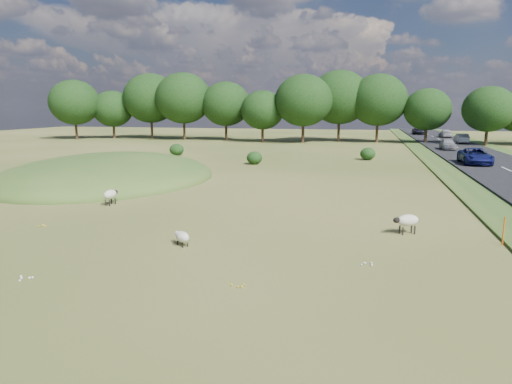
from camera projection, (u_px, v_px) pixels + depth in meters
ground at (276, 171)px, 41.17m from camera, size 160.00×160.00×0.00m
mound at (109, 179)px, 36.29m from camera, size 16.00×20.00×4.00m
road at (489, 163)px, 46.10m from camera, size 8.00×150.00×0.25m
treeline at (312, 101)px, 74.08m from camera, size 96.28×14.66×11.70m
shrubs at (261, 153)px, 49.99m from camera, size 23.73×8.21×1.38m
marker_post at (504, 231)px, 18.72m from camera, size 0.06×0.06×1.20m
sheep_0 at (182, 237)px, 18.75m from camera, size 0.99×0.93×0.60m
sheep_1 at (111, 194)px, 26.52m from camera, size 0.58×1.24×0.90m
sheep_3 at (407, 220)px, 20.40m from camera, size 1.28×0.96×0.90m
car_2 at (475, 156)px, 43.84m from camera, size 2.50×5.43×1.51m
car_3 at (461, 138)px, 69.22m from camera, size 1.56×4.47×1.47m
car_4 at (446, 133)px, 83.16m from camera, size 1.95×4.80×1.39m
car_5 at (448, 144)px, 58.88m from camera, size 1.69×4.21×1.43m
car_7 at (419, 131)px, 92.03m from camera, size 2.33×5.05×1.40m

